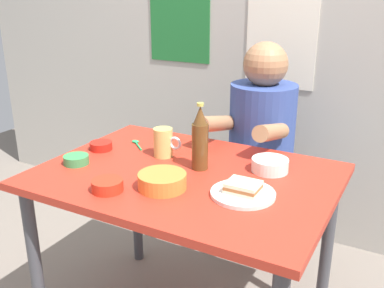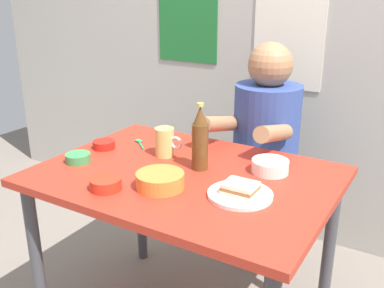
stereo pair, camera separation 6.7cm
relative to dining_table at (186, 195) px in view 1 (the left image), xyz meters
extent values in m
cube|color=#ADA89E|center=(0.00, 1.05, 0.65)|extent=(4.40, 0.08, 2.60)
cube|color=silver|center=(0.02, 1.01, 0.51)|extent=(0.39, 0.01, 0.55)
cube|color=#1E6B2D|center=(-0.61, 1.01, 0.56)|extent=(0.40, 0.01, 0.47)
cube|color=#B72D1E|center=(0.00, 0.00, 0.08)|extent=(1.10, 0.80, 0.03)
cylinder|color=#3F3F44|center=(-0.49, -0.34, -0.29)|extent=(0.05, 0.05, 0.71)
cylinder|color=#3F3F44|center=(-0.49, 0.34, -0.29)|extent=(0.05, 0.05, 0.71)
cylinder|color=#3F3F44|center=(0.49, 0.34, -0.29)|extent=(0.05, 0.05, 0.71)
cylinder|color=#4C4C51|center=(0.07, 0.63, -0.44)|extent=(0.08, 0.08, 0.41)
cylinder|color=#2D2D33|center=(0.07, 0.63, -0.22)|extent=(0.34, 0.34, 0.04)
cylinder|color=#33478C|center=(0.07, 0.63, 0.06)|extent=(0.32, 0.32, 0.52)
sphere|color=#A0704C|center=(0.07, 0.63, 0.42)|extent=(0.21, 0.21, 0.21)
cylinder|color=#A0704C|center=(-0.06, 0.38, 0.18)|extent=(0.07, 0.31, 0.14)
cylinder|color=#A0704C|center=(0.20, 0.38, 0.18)|extent=(0.07, 0.31, 0.14)
cylinder|color=silver|center=(0.26, -0.08, 0.10)|extent=(0.22, 0.22, 0.01)
cube|color=beige|center=(0.26, -0.08, 0.11)|extent=(0.11, 0.09, 0.01)
cube|color=#9E592D|center=(0.26, -0.08, 0.13)|extent=(0.11, 0.09, 0.01)
cube|color=beige|center=(0.26, -0.08, 0.14)|extent=(0.11, 0.09, 0.01)
cylinder|color=#D1BC66|center=(-0.17, 0.11, 0.15)|extent=(0.08, 0.08, 0.12)
torus|color=silver|center=(-0.11, 0.11, 0.16)|extent=(0.06, 0.01, 0.06)
cylinder|color=#593819|center=(0.03, 0.06, 0.18)|extent=(0.06, 0.06, 0.18)
cone|color=#593819|center=(0.03, 0.06, 0.31)|extent=(0.05, 0.05, 0.07)
cylinder|color=#BFB74C|center=(0.03, 0.06, 0.35)|extent=(0.03, 0.03, 0.01)
cylinder|color=#388C4C|center=(-0.43, -0.13, 0.11)|extent=(0.10, 0.10, 0.03)
cylinder|color=#5B643A|center=(-0.43, -0.13, 0.12)|extent=(0.08, 0.08, 0.02)
cylinder|color=#B21E14|center=(-0.44, 0.04, 0.11)|extent=(0.10, 0.10, 0.03)
cylinder|color=maroon|center=(-0.44, 0.04, 0.12)|extent=(0.08, 0.08, 0.02)
cylinder|color=silver|center=(0.27, 0.17, 0.12)|extent=(0.14, 0.14, 0.05)
cylinder|color=tan|center=(0.27, 0.17, 0.13)|extent=(0.11, 0.11, 0.02)
cylinder|color=orange|center=(-0.01, -0.16, 0.12)|extent=(0.17, 0.17, 0.05)
cylinder|color=#B25B2D|center=(-0.01, -0.16, 0.13)|extent=(0.14, 0.14, 0.02)
cylinder|color=red|center=(-0.16, -0.26, 0.11)|extent=(0.11, 0.11, 0.04)
cylinder|color=#A33521|center=(-0.16, -0.26, 0.12)|extent=(0.09, 0.09, 0.02)
cylinder|color=#26A559|center=(-0.33, 0.15, 0.10)|extent=(0.09, 0.08, 0.01)
ellipsoid|color=#26A559|center=(-0.37, 0.19, 0.10)|extent=(0.04, 0.02, 0.01)
camera|label=1|loc=(0.75, -1.33, 0.76)|focal=41.10mm
camera|label=2|loc=(0.81, -1.30, 0.76)|focal=41.10mm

